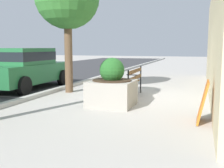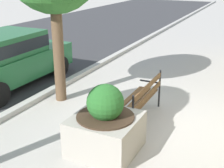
% 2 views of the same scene
% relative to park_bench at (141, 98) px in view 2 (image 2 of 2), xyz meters
% --- Properties ---
extents(ground_plane, '(80.00, 80.00, 0.00)m').
position_rel_park_bench_xyz_m(ground_plane, '(-0.04, -0.07, -0.54)').
color(ground_plane, '#ADA8A0').
extents(curb_stone, '(60.00, 0.20, 0.12)m').
position_rel_park_bench_xyz_m(curb_stone, '(-0.04, 2.83, -0.48)').
color(curb_stone, '#B2AFA8').
rests_on(curb_stone, ground).
extents(park_bench, '(1.81, 0.55, 0.95)m').
position_rel_park_bench_xyz_m(park_bench, '(0.00, 0.00, 0.00)').
color(park_bench, brown).
rests_on(park_bench, ground).
extents(concrete_planter, '(1.18, 1.18, 1.31)m').
position_rel_park_bench_xyz_m(concrete_planter, '(-1.47, 0.13, -0.04)').
color(concrete_planter, gray).
rests_on(concrete_planter, ground).
extents(parked_car_green, '(4.10, 1.93, 1.56)m').
position_rel_park_bench_xyz_m(parked_car_green, '(0.42, 4.27, 0.30)').
color(parked_car_green, '#236638').
rests_on(parked_car_green, ground).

